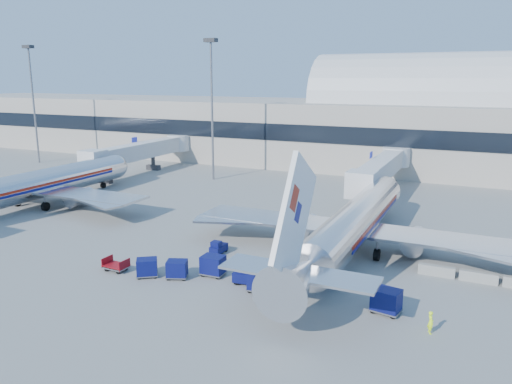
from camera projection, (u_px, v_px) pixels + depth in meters
The scene contains 20 objects.
ground at pixel (239, 252), 48.40m from camera, with size 260.00×260.00×0.00m, color gray.
terminal at pixel (303, 123), 101.74m from camera, with size 170.00×28.15×21.00m.
airliner_main at pixel (353, 224), 47.60m from camera, with size 32.00×37.26×12.07m.
airliner_mid at pixel (35, 185), 64.93m from camera, with size 32.00×37.26×12.07m.
jetbridge_near at pixel (383, 168), 71.59m from camera, with size 4.40×27.50×6.25m.
jetbridge_mid at pixel (145, 150), 88.92m from camera, with size 4.40×27.50×6.25m.
mast_far_west at pixel (32, 87), 96.33m from camera, with size 2.00×1.20×22.60m.
mast_west at pixel (212, 89), 79.83m from camera, with size 2.00×1.20×22.60m.
barrier_near at pixel (436, 271), 42.64m from camera, with size 3.00×0.55×0.90m, color #9E9E96.
barrier_mid at pixel (479, 277), 41.28m from camera, with size 3.00×0.55×0.90m, color #9E9E96.
tug_lead at pixel (248, 275), 40.92m from camera, with size 2.63×1.54×1.63m.
tug_right at pixel (328, 274), 41.10m from camera, with size 2.63×1.54×1.63m.
tug_left at pixel (218, 247), 47.99m from camera, with size 1.04×2.04×1.32m.
cart_train_a at pixel (213, 265), 42.57m from camera, with size 2.03×1.58×1.75m.
cart_train_b at pixel (177, 269), 42.02m from camera, with size 2.13×1.90×1.55m.
cart_train_c at pixel (147, 267), 42.34m from camera, with size 2.25×2.14×1.58m.
cart_solo_near at pixel (261, 280), 39.37m from camera, with size 2.08×1.64×1.75m.
cart_solo_far at pixel (386, 300), 35.77m from camera, with size 2.26×1.87×1.79m.
cart_open_red at pixel (116, 266), 43.76m from camera, with size 2.11×1.52×0.55m.
ramp_worker at pixel (431, 322), 32.95m from camera, with size 0.57×0.37×1.56m, color #CBFE1A.
Camera 1 is at (20.94, -40.83, 16.57)m, focal length 35.00 mm.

